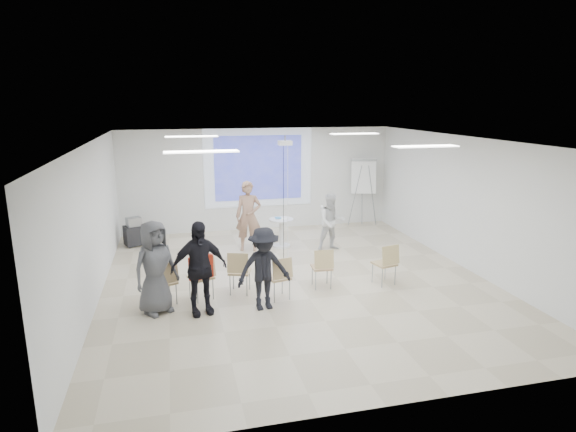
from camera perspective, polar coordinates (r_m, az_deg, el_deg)
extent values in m
cube|color=beige|center=(10.45, 1.04, -7.95)|extent=(8.00, 9.00, 0.10)
cube|color=white|center=(9.75, 1.12, 9.26)|extent=(8.00, 9.00, 0.10)
cube|color=silver|center=(14.36, -3.54, 4.37)|extent=(8.00, 0.10, 3.00)
cube|color=silver|center=(9.80, -22.47, -0.94)|extent=(0.10, 9.00, 3.00)
cube|color=silver|center=(11.67, 20.70, 1.40)|extent=(0.10, 9.00, 3.00)
cube|color=silver|center=(14.24, -3.51, 5.72)|extent=(3.20, 0.01, 2.30)
cube|color=#3741BC|center=(14.23, -3.50, 5.71)|extent=(2.60, 0.01, 1.90)
cylinder|color=white|center=(12.78, -0.77, -3.55)|extent=(0.51, 0.51, 0.05)
cylinder|color=silver|center=(12.68, -0.77, -2.06)|extent=(0.14, 0.14, 0.69)
cylinder|color=silver|center=(12.59, -0.78, -0.44)|extent=(0.69, 0.69, 0.04)
cube|color=white|center=(12.56, -0.52, -0.34)|extent=(0.23, 0.17, 0.01)
cube|color=teal|center=(12.63, -1.20, -0.22)|extent=(0.17, 0.22, 0.02)
imported|color=#A37963|center=(12.29, -4.72, 0.52)|extent=(0.84, 0.66, 2.04)
imported|color=silver|center=(12.38, 5.20, -0.36)|extent=(0.80, 0.64, 1.64)
cube|color=white|center=(12.49, -4.11, 2.27)|extent=(0.06, 0.12, 0.04)
cube|color=white|center=(12.49, 4.07, 1.14)|extent=(0.04, 0.13, 0.04)
cube|color=tan|center=(9.46, -14.47, -7.63)|extent=(0.53, 0.53, 0.04)
cube|color=tan|center=(9.21, -14.08, -6.60)|extent=(0.40, 0.24, 0.38)
cylinder|color=gray|center=(9.34, -14.91, -9.38)|extent=(0.03, 0.03, 0.42)
cylinder|color=gray|center=(9.46, -13.08, -8.98)|extent=(0.03, 0.03, 0.42)
cylinder|color=gray|center=(9.62, -15.68, -8.74)|extent=(0.03, 0.03, 0.42)
cylinder|color=gray|center=(9.74, -13.90, -8.36)|extent=(0.03, 0.03, 0.42)
cube|color=tan|center=(9.54, -10.29, -7.16)|extent=(0.54, 0.54, 0.04)
cube|color=tan|center=(9.29, -9.80, -6.10)|extent=(0.41, 0.24, 0.39)
cylinder|color=gray|center=(9.41, -10.68, -8.94)|extent=(0.03, 0.03, 0.43)
cylinder|color=gray|center=(9.55, -8.87, -8.52)|extent=(0.03, 0.03, 0.43)
cylinder|color=#95979D|center=(9.69, -11.57, -8.31)|extent=(0.03, 0.03, 0.43)
cylinder|color=#969A9F|center=(9.83, -9.80, -7.92)|extent=(0.03, 0.03, 0.43)
cube|color=tan|center=(9.73, -5.74, -6.57)|extent=(0.52, 0.52, 0.04)
cube|color=tan|center=(9.46, -5.99, -5.58)|extent=(0.42, 0.21, 0.39)
cylinder|color=#93969B|center=(9.69, -6.87, -8.13)|extent=(0.03, 0.03, 0.43)
cylinder|color=#979A9F|center=(9.63, -4.90, -8.22)|extent=(0.03, 0.03, 0.43)
cylinder|color=gray|center=(9.99, -6.49, -7.43)|extent=(0.03, 0.03, 0.43)
cylinder|color=gray|center=(9.93, -4.57, -7.51)|extent=(0.03, 0.03, 0.43)
cube|color=tan|center=(9.41, -1.16, -7.28)|extent=(0.49, 0.49, 0.04)
cube|color=tan|center=(9.16, -0.64, -6.25)|extent=(0.41, 0.17, 0.39)
cylinder|color=gray|center=(9.29, -1.63, -9.04)|extent=(0.03, 0.03, 0.42)
cylinder|color=gray|center=(9.42, 0.19, -8.70)|extent=(0.03, 0.03, 0.42)
cylinder|color=gray|center=(9.56, -2.47, -8.36)|extent=(0.03, 0.03, 0.42)
cylinder|color=gray|center=(9.69, -0.69, -8.05)|extent=(0.03, 0.03, 0.42)
cube|color=tan|center=(9.99, 4.01, -6.09)|extent=(0.42, 0.42, 0.04)
cube|color=tan|center=(9.74, 4.30, -5.14)|extent=(0.40, 0.11, 0.38)
cylinder|color=gray|center=(9.89, 3.30, -7.65)|extent=(0.02, 0.02, 0.42)
cylinder|color=gray|center=(9.96, 5.12, -7.51)|extent=(0.02, 0.02, 0.42)
cylinder|color=gray|center=(10.18, 2.89, -7.00)|extent=(0.02, 0.02, 0.42)
cylinder|color=gray|center=(10.25, 4.66, -6.88)|extent=(0.02, 0.02, 0.42)
cube|color=tan|center=(10.33, 11.33, -5.56)|extent=(0.50, 0.50, 0.04)
cube|color=tan|center=(10.11, 12.08, -4.55)|extent=(0.42, 0.18, 0.40)
cylinder|color=gray|center=(10.18, 11.10, -7.19)|extent=(0.03, 0.03, 0.43)
cylinder|color=gray|center=(10.38, 12.58, -6.86)|extent=(0.03, 0.03, 0.43)
cylinder|color=#95989E|center=(10.43, 9.98, -6.63)|extent=(0.03, 0.03, 0.43)
cylinder|color=#979A9F|center=(10.63, 11.44, -6.32)|extent=(0.03, 0.03, 0.43)
cube|color=#AF2815|center=(9.24, -10.27, -6.01)|extent=(0.47, 0.28, 0.45)
imported|color=black|center=(9.74, -5.76, -6.35)|extent=(0.38, 0.33, 0.03)
imported|color=black|center=(8.73, -10.55, -5.31)|extent=(1.27, 0.91, 1.98)
imported|color=black|center=(8.82, -2.89, -5.63)|extent=(1.21, 0.76, 1.76)
imported|color=#525357|center=(8.96, -15.52, -5.26)|extent=(1.13, 1.03, 1.93)
cylinder|color=#979A9F|center=(14.80, 7.93, 2.40)|extent=(0.30, 0.30, 1.88)
cylinder|color=gray|center=(14.88, 9.96, 2.38)|extent=(0.40, 0.15, 1.88)
cylinder|color=gray|center=(15.17, 8.76, 2.64)|extent=(0.13, 0.42, 1.88)
cube|color=white|center=(14.86, 8.96, 4.70)|extent=(0.77, 0.39, 1.05)
cube|color=gray|center=(14.84, 9.00, 6.55)|extent=(0.76, 0.24, 0.07)
cube|color=black|center=(13.45, -17.70, -2.17)|extent=(0.62, 0.56, 0.51)
cube|color=gray|center=(13.36, -17.81, -0.65)|extent=(0.44, 0.41, 0.23)
cylinder|color=black|center=(13.33, -18.27, -3.51)|extent=(0.08, 0.08, 0.06)
cylinder|color=black|center=(13.44, -16.60, -3.25)|extent=(0.08, 0.08, 0.06)
cylinder|color=black|center=(13.61, -18.63, -3.18)|extent=(0.08, 0.08, 0.06)
cylinder|color=black|center=(13.72, -16.99, -2.93)|extent=(0.08, 0.08, 0.06)
cube|color=white|center=(11.25, -0.35, 8.65)|extent=(0.30, 0.25, 0.10)
cylinder|color=gray|center=(11.24, -0.35, 9.20)|extent=(0.04, 0.04, 0.14)
cylinder|color=black|center=(11.37, -0.54, 1.38)|extent=(0.01, 0.01, 2.77)
cylinder|color=white|center=(11.37, -0.03, 1.39)|extent=(0.01, 0.01, 2.77)
cube|color=white|center=(11.45, -11.37, 9.22)|extent=(1.20, 0.30, 0.02)
cube|color=white|center=(12.28, 7.89, 9.63)|extent=(1.20, 0.30, 0.02)
cube|color=white|center=(7.96, -10.23, 7.52)|extent=(1.20, 0.30, 0.02)
cube|color=white|center=(9.12, 15.97, 7.95)|extent=(1.20, 0.30, 0.02)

